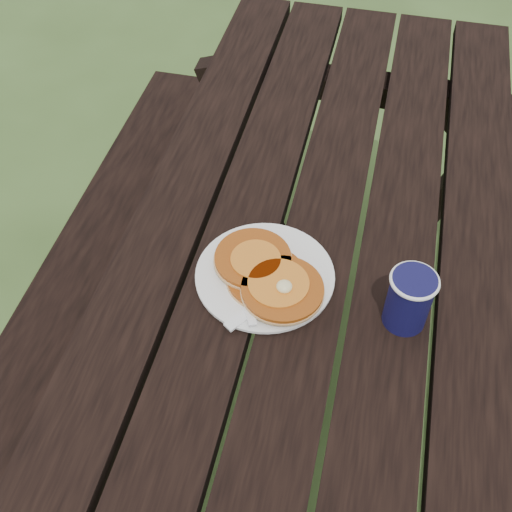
% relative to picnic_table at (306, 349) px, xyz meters
% --- Properties ---
extents(ground, '(60.00, 60.00, 0.00)m').
position_rel_picnic_table_xyz_m(ground, '(0.00, 0.00, -0.37)').
color(ground, '#385122').
rests_on(ground, ground).
extents(picnic_table, '(1.36, 1.80, 0.75)m').
position_rel_picnic_table_xyz_m(picnic_table, '(0.00, 0.00, 0.00)').
color(picnic_table, black).
rests_on(picnic_table, ground).
extents(plate, '(0.31, 0.31, 0.01)m').
position_rel_picnic_table_xyz_m(plate, '(-0.08, -0.11, 0.39)').
color(plate, white).
rests_on(plate, picnic_table).
extents(pancake_stack, '(0.21, 0.20, 0.04)m').
position_rel_picnic_table_xyz_m(pancake_stack, '(-0.07, -0.12, 0.41)').
color(pancake_stack, '#A74C12').
rests_on(pancake_stack, plate).
extents(knife, '(0.12, 0.16, 0.00)m').
position_rel_picnic_table_xyz_m(knife, '(-0.07, -0.17, 0.39)').
color(knife, white).
rests_on(knife, plate).
extents(fork, '(0.10, 0.16, 0.01)m').
position_rel_picnic_table_xyz_m(fork, '(-0.10, -0.18, 0.40)').
color(fork, white).
rests_on(fork, plate).
extents(coffee_cup, '(0.08, 0.08, 0.11)m').
position_rel_picnic_table_xyz_m(coffee_cup, '(0.18, -0.14, 0.45)').
color(coffee_cup, '#100F3B').
rests_on(coffee_cup, picnic_table).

